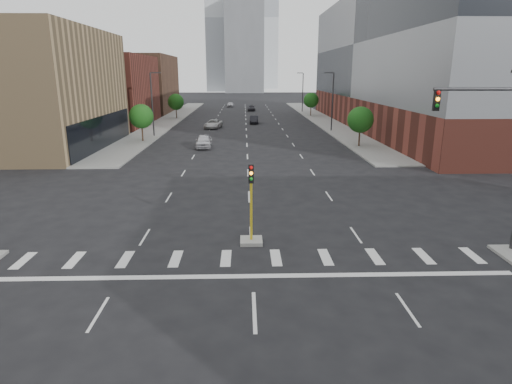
{
  "coord_description": "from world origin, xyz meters",
  "views": [
    {
      "loc": [
        -0.34,
        -12.71,
        8.91
      ],
      "look_at": [
        0.29,
        10.32,
        2.5
      ],
      "focal_mm": 30.0,
      "sensor_mm": 36.0,
      "label": 1
    }
  ],
  "objects_px": {
    "car_mid_right": "(254,119)",
    "car_far_left": "(213,124)",
    "car_deep_right": "(251,108)",
    "car_distant": "(230,105)",
    "median_traffic_signal": "(251,226)",
    "car_near_left": "(204,141)",
    "mast_arm_signal": "(512,143)"
  },
  "relations": [
    {
      "from": "car_distant",
      "to": "car_deep_right",
      "type": "bearing_deg",
      "value": -59.33
    },
    {
      "from": "mast_arm_signal",
      "to": "car_deep_right",
      "type": "relative_size",
      "value": 1.92
    },
    {
      "from": "car_near_left",
      "to": "car_distant",
      "type": "height_order",
      "value": "car_near_left"
    },
    {
      "from": "mast_arm_signal",
      "to": "car_deep_right",
      "type": "distance_m",
      "value": 87.41
    },
    {
      "from": "car_near_left",
      "to": "car_deep_right",
      "type": "xyz_separation_m",
      "value": [
        6.85,
        53.98,
        -0.11
      ]
    },
    {
      "from": "car_far_left",
      "to": "car_distant",
      "type": "xyz_separation_m",
      "value": [
        1.45,
        46.96,
        -0.04
      ]
    },
    {
      "from": "car_far_left",
      "to": "median_traffic_signal",
      "type": "bearing_deg",
      "value": -74.68
    },
    {
      "from": "median_traffic_signal",
      "to": "mast_arm_signal",
      "type": "relative_size",
      "value": 0.48
    },
    {
      "from": "mast_arm_signal",
      "to": "car_mid_right",
      "type": "xyz_separation_m",
      "value": [
        -11.11,
        59.04,
        -4.93
      ]
    },
    {
      "from": "car_mid_right",
      "to": "car_far_left",
      "type": "bearing_deg",
      "value": -133.63
    },
    {
      "from": "median_traffic_signal",
      "to": "car_distant",
      "type": "bearing_deg",
      "value": 92.38
    },
    {
      "from": "car_near_left",
      "to": "car_far_left",
      "type": "height_order",
      "value": "car_near_left"
    },
    {
      "from": "median_traffic_signal",
      "to": "mast_arm_signal",
      "type": "bearing_deg",
      "value": -6.64
    },
    {
      "from": "car_far_left",
      "to": "car_deep_right",
      "type": "height_order",
      "value": "car_far_left"
    },
    {
      "from": "car_mid_right",
      "to": "car_deep_right",
      "type": "bearing_deg",
      "value": 91.72
    },
    {
      "from": "median_traffic_signal",
      "to": "car_near_left",
      "type": "xyz_separation_m",
      "value": [
        -5.35,
        31.11,
        -0.18
      ]
    },
    {
      "from": "car_deep_right",
      "to": "car_far_left",
      "type": "bearing_deg",
      "value": -100.18
    },
    {
      "from": "median_traffic_signal",
      "to": "car_far_left",
      "type": "distance_m",
      "value": 50.93
    },
    {
      "from": "median_traffic_signal",
      "to": "car_mid_right",
      "type": "bearing_deg",
      "value": 88.51
    },
    {
      "from": "car_deep_right",
      "to": "car_distant",
      "type": "distance_m",
      "value": 13.69
    },
    {
      "from": "car_far_left",
      "to": "car_deep_right",
      "type": "bearing_deg",
      "value": 87.6
    },
    {
      "from": "car_deep_right",
      "to": "mast_arm_signal",
      "type": "bearing_deg",
      "value": -81.36
    },
    {
      "from": "car_near_left",
      "to": "car_far_left",
      "type": "distance_m",
      "value": 19.52
    },
    {
      "from": "mast_arm_signal",
      "to": "car_mid_right",
      "type": "relative_size",
      "value": 2.08
    },
    {
      "from": "mast_arm_signal",
      "to": "median_traffic_signal",
      "type": "bearing_deg",
      "value": 173.36
    },
    {
      "from": "car_deep_right",
      "to": "median_traffic_signal",
      "type": "bearing_deg",
      "value": -89.69
    },
    {
      "from": "median_traffic_signal",
      "to": "car_distant",
      "type": "relative_size",
      "value": 1.13
    },
    {
      "from": "mast_arm_signal",
      "to": "car_mid_right",
      "type": "height_order",
      "value": "mast_arm_signal"
    },
    {
      "from": "car_mid_right",
      "to": "car_deep_right",
      "type": "height_order",
      "value": "car_mid_right"
    },
    {
      "from": "median_traffic_signal",
      "to": "car_near_left",
      "type": "height_order",
      "value": "median_traffic_signal"
    },
    {
      "from": "car_mid_right",
      "to": "car_far_left",
      "type": "distance_m",
      "value": 9.86
    },
    {
      "from": "car_near_left",
      "to": "car_deep_right",
      "type": "distance_m",
      "value": 54.41
    }
  ]
}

